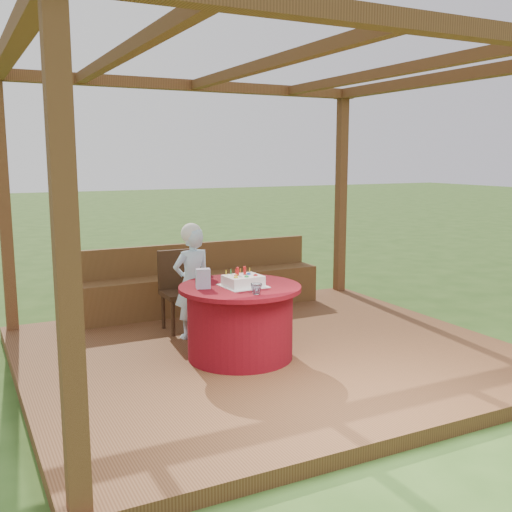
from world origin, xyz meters
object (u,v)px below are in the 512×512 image
Objects in this scene: birthday_cake at (243,281)px; table at (240,321)px; bench at (201,288)px; elderly_woman at (192,280)px; gift_bag at (203,279)px; chair at (179,287)px; drinking_glass at (256,289)px.

table is at bearing 113.18° from birthday_cake.
elderly_woman is at bearing -116.15° from bench.
gift_bag reaches higher than bench.
chair is 2.19× the size of birthday_cake.
table is 0.39m from birthday_cake.
elderly_woman is at bearing 97.21° from drinking_glass.
chair is 0.72× the size of elderly_woman.
birthday_cake is at bearing 83.78° from drinking_glass.
gift_bag reaches higher than chair.
chair is at bearing 99.33° from birthday_cake.
chair is 1.54m from drinking_glass.
elderly_woman is 3.05× the size of birthday_cake.
elderly_woman reaches higher than drinking_glass.
table is at bearing 6.67° from gift_bag.
birthday_cake reaches higher than table.
table is at bearing -81.14° from chair.
chair is at bearing -127.81° from bench.
elderly_woman reaches higher than birthday_cake.
table is 0.94× the size of elderly_woman.
table is at bearing 86.79° from drinking_glass.
chair reaches higher than table.
birthday_cake is (0.19, -1.18, 0.27)m from chair.
elderly_woman is 11.93× the size of drinking_glass.
table is 1.16m from chair.
elderly_woman is (0.01, -0.36, 0.14)m from chair.
bench is 2.68× the size of table.
table is (-0.33, -1.79, 0.08)m from bench.
chair is 1.15m from gift_bag.
gift_bag reaches higher than table.
gift_bag is 1.79× the size of drinking_glass.
bench is 1.91m from birthday_cake.
birthday_cake is (-0.31, -1.83, 0.47)m from bench.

